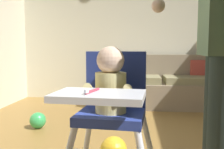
{
  "coord_description": "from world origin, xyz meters",
  "views": [
    {
      "loc": [
        -0.03,
        -2.19,
        0.96
      ],
      "look_at": [
        -0.17,
        -0.72,
        0.81
      ],
      "focal_mm": 40.96,
      "sensor_mm": 36.0,
      "label": 1
    }
  ],
  "objects_px": {
    "high_chair": "(111,99)",
    "adult_standing": "(221,48)",
    "toy_ball": "(38,120)",
    "couch": "(162,86)"
  },
  "relations": [
    {
      "from": "high_chair",
      "to": "adult_standing",
      "type": "xyz_separation_m",
      "value": [
        0.56,
        -0.06,
        0.28
      ]
    },
    {
      "from": "adult_standing",
      "to": "toy_ball",
      "type": "height_order",
      "value": "adult_standing"
    },
    {
      "from": "high_chair",
      "to": "toy_ball",
      "type": "height_order",
      "value": "high_chair"
    },
    {
      "from": "high_chair",
      "to": "adult_standing",
      "type": "distance_m",
      "value": 0.63
    },
    {
      "from": "couch",
      "to": "toy_ball",
      "type": "relative_size",
      "value": 10.1
    },
    {
      "from": "couch",
      "to": "adult_standing",
      "type": "height_order",
      "value": "adult_standing"
    },
    {
      "from": "high_chair",
      "to": "toy_ball",
      "type": "distance_m",
      "value": 1.94
    },
    {
      "from": "high_chair",
      "to": "toy_ball",
      "type": "xyz_separation_m",
      "value": [
        -1.04,
        1.53,
        -0.58
      ]
    },
    {
      "from": "couch",
      "to": "high_chair",
      "type": "relative_size",
      "value": 2.02
    },
    {
      "from": "high_chair",
      "to": "toy_ball",
      "type": "relative_size",
      "value": 5.0
    }
  ]
}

